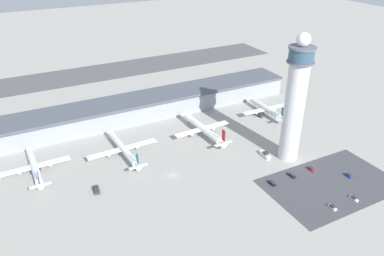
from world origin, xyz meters
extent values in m
plane|color=#9E9B93|center=(0.00, 0.00, 0.00)|extent=(1000.00, 1000.00, 0.00)
cube|color=#9399A3|center=(0.00, 70.00, 6.05)|extent=(231.65, 22.00, 12.10)
cube|color=#4C515B|center=(0.00, 70.00, 12.90)|extent=(231.65, 25.00, 1.60)
cube|color=#515154|center=(0.00, 168.93, 0.00)|extent=(347.48, 44.00, 0.01)
cylinder|color=silver|center=(62.38, -13.04, 26.47)|extent=(10.19, 10.19, 52.94)
cylinder|color=#565B66|center=(62.38, -13.04, 53.34)|extent=(13.23, 13.23, 0.80)
cylinder|color=#334C60|center=(62.38, -13.04, 56.73)|extent=(12.17, 12.17, 5.98)
cylinder|color=#565B66|center=(62.38, -13.04, 60.22)|extent=(13.23, 13.23, 1.00)
sphere|color=white|center=(62.38, -13.04, 64.10)|extent=(6.75, 6.75, 6.75)
cube|color=#424247|center=(64.76, -42.09, 0.00)|extent=(64.00, 40.00, 0.01)
cylinder|color=silver|center=(-60.67, 34.54, 3.77)|extent=(4.08, 31.08, 3.49)
cone|color=silver|center=(-61.00, 51.61, 3.77)|extent=(3.55, 3.21, 3.49)
cone|color=silver|center=(-60.34, 16.94, 3.77)|extent=(3.22, 4.25, 3.14)
cube|color=silver|center=(-60.69, 35.16, 3.16)|extent=(35.50, 5.08, 0.44)
cylinder|color=#A8A8B2|center=(-68.14, 36.01, 2.10)|extent=(1.99, 3.88, 1.92)
cylinder|color=#A8A8B2|center=(-53.27, 36.30, 2.10)|extent=(1.99, 3.88, 1.92)
cube|color=navy|center=(-60.32, 16.10, 8.31)|extent=(0.35, 2.81, 5.59)
cube|color=silver|center=(-60.31, 15.70, 4.12)|extent=(9.81, 2.19, 0.24)
cylinder|color=black|center=(-60.95, 48.84, 1.01)|extent=(0.28, 0.28, 2.02)
cylinder|color=black|center=(-58.23, 34.40, 1.01)|extent=(0.28, 0.28, 2.02)
cylinder|color=black|center=(-63.11, 34.31, 1.01)|extent=(0.28, 0.28, 2.02)
cylinder|color=silver|center=(-15.61, 30.25, 3.95)|extent=(5.31, 35.43, 3.56)
cone|color=silver|center=(-16.57, 49.47, 3.95)|extent=(3.71, 3.37, 3.56)
cone|color=silver|center=(-14.63, 10.50, 3.95)|extent=(3.41, 4.42, 3.20)
cube|color=silver|center=(-15.65, 30.96, 3.33)|extent=(39.69, 6.36, 0.44)
cylinder|color=#A8A8B2|center=(-23.98, 31.54, 2.26)|extent=(2.15, 4.00, 1.96)
cylinder|color=#A8A8B2|center=(-7.41, 32.37, 2.26)|extent=(2.15, 4.00, 1.96)
cube|color=#197FB2|center=(-14.58, 9.64, 8.57)|extent=(0.44, 2.81, 5.69)
cube|color=silver|center=(-14.56, 9.24, 4.31)|extent=(10.04, 2.49, 0.24)
cylinder|color=black|center=(-16.43, 46.68, 1.09)|extent=(0.28, 0.28, 2.18)
cylinder|color=black|center=(-13.12, 30.28, 1.09)|extent=(0.28, 0.28, 2.18)
cylinder|color=black|center=(-18.09, 30.03, 1.09)|extent=(0.28, 0.28, 2.18)
cylinder|color=white|center=(33.62, 29.78, 4.48)|extent=(5.97, 35.85, 4.08)
cone|color=white|center=(32.58, 49.43, 4.48)|extent=(4.27, 3.88, 4.08)
cone|color=white|center=(34.70, 9.52, 4.48)|extent=(3.93, 5.08, 3.67)
cube|color=white|center=(33.58, 30.49, 3.77)|extent=(36.12, 6.30, 0.44)
cylinder|color=#A8A8B2|center=(26.00, 31.09, 2.53)|extent=(2.48, 4.60, 2.24)
cylinder|color=#A8A8B2|center=(41.07, 31.89, 2.53)|extent=(2.48, 4.60, 2.24)
cube|color=red|center=(34.75, 8.54, 9.79)|extent=(0.45, 2.81, 6.53)
cube|color=white|center=(34.77, 8.14, 4.89)|extent=(11.52, 2.60, 0.24)
cylinder|color=black|center=(32.74, 46.40, 1.22)|extent=(0.28, 0.28, 2.44)
cylinder|color=black|center=(36.48, 29.84, 1.22)|extent=(0.28, 0.28, 2.44)
cylinder|color=black|center=(30.77, 29.54, 1.22)|extent=(0.28, 0.28, 2.44)
cylinder|color=silver|center=(84.59, 35.16, 4.33)|extent=(4.67, 28.13, 3.68)
cone|color=silver|center=(85.14, 50.82, 4.33)|extent=(3.80, 3.44, 3.68)
cone|color=silver|center=(84.02, 18.95, 4.33)|extent=(3.47, 4.53, 3.31)
cube|color=silver|center=(84.61, 35.72, 3.69)|extent=(34.45, 5.61, 0.44)
cylinder|color=#A8A8B2|center=(77.44, 36.97, 2.58)|extent=(2.17, 4.12, 2.03)
cylinder|color=#A8A8B2|center=(91.84, 36.47, 2.58)|extent=(2.17, 4.12, 2.03)
cube|color=#14704C|center=(83.98, 18.07, 9.12)|extent=(0.40, 2.81, 5.89)
cube|color=silver|center=(83.97, 17.67, 4.70)|extent=(10.37, 2.36, 0.24)
cylinder|color=black|center=(85.04, 47.96, 1.25)|extent=(0.28, 0.28, 2.49)
cylinder|color=black|center=(87.15, 34.83, 1.25)|extent=(0.28, 0.28, 2.49)
cylinder|color=black|center=(82.00, 35.01, 1.25)|extent=(0.28, 0.28, 2.49)
cube|color=black|center=(51.91, -6.84, 0.06)|extent=(2.91, 6.90, 0.12)
cube|color=silver|center=(51.91, -6.84, 0.86)|extent=(3.12, 8.18, 1.71)
cube|color=#232D38|center=(51.84, -7.64, 2.41)|extent=(2.35, 2.58, 1.40)
cube|color=black|center=(78.88, 34.86, 0.06)|extent=(2.87, 5.38, 0.12)
cube|color=#2D333D|center=(78.88, 34.86, 0.84)|extent=(3.08, 6.36, 1.69)
cube|color=#232D38|center=(78.95, 34.25, 2.38)|extent=(2.28, 2.08, 1.38)
cube|color=black|center=(-37.32, 4.85, 0.06)|extent=(3.03, 5.39, 0.12)
cube|color=#2D333D|center=(-37.32, 4.85, 0.70)|extent=(3.24, 6.38, 1.39)
cube|color=#232D38|center=(-37.38, 4.24, 1.96)|extent=(2.47, 2.08, 1.14)
cube|color=black|center=(39.28, -28.99, 0.06)|extent=(1.72, 3.70, 0.12)
cube|color=black|center=(39.28, -28.99, 0.44)|extent=(1.80, 4.41, 0.88)
cube|color=#232D38|center=(39.28, -28.88, 1.24)|extent=(1.56, 2.43, 0.72)
cube|color=black|center=(64.72, -28.65, 0.06)|extent=(1.74, 3.85, 0.12)
cube|color=red|center=(64.72, -28.65, 0.41)|extent=(1.82, 4.58, 0.81)
cube|color=#232D38|center=(64.72, -28.54, 1.15)|extent=(1.58, 2.53, 0.67)
cube|color=black|center=(77.26, -41.57, 0.06)|extent=(1.81, 3.42, 0.12)
cube|color=navy|center=(77.26, -41.57, 0.44)|extent=(1.89, 4.06, 0.87)
cube|color=#232D38|center=(77.27, -41.47, 1.23)|extent=(1.64, 2.25, 0.71)
cube|color=black|center=(52.21, -28.25, 0.06)|extent=(1.85, 3.93, 0.12)
cube|color=black|center=(52.21, -28.25, 0.41)|extent=(1.94, 4.67, 0.81)
cube|color=#232D38|center=(52.20, -28.13, 1.15)|extent=(1.66, 2.59, 0.67)
cube|color=black|center=(51.88, -55.41, 0.06)|extent=(1.84, 3.61, 0.12)
cube|color=silver|center=(51.88, -55.41, 0.43)|extent=(1.94, 4.28, 0.86)
cube|color=#232D38|center=(51.88, -55.52, 1.21)|extent=(1.65, 2.38, 0.70)
cube|color=black|center=(65.21, -55.51, 0.06)|extent=(1.69, 3.70, 0.12)
cube|color=silver|center=(65.21, -55.51, 0.39)|extent=(1.77, 4.40, 0.77)
cube|color=#232D38|center=(65.21, -55.40, 1.09)|extent=(1.54, 2.43, 0.63)
camera|label=1|loc=(-62.93, -141.68, 108.48)|focal=35.00mm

